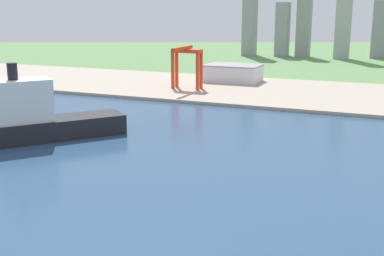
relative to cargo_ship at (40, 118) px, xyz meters
The scene contains 7 objects.
ground_plane 108.47m from the cargo_ship, ahead, with size 2400.00×2400.00×0.00m, color #5D8850.
water_bay 122.78m from the cargo_ship, 28.12° to the right, with size 840.00×360.00×0.15m, color #2D4C70.
industrial_pier 220.80m from the cargo_ship, 60.74° to the left, with size 840.00×140.00×2.50m, color #AA9C8B.
cargo_ship is the anchor object (origin of this frame).
port_crane_red 173.06m from the cargo_ship, 86.83° to the left, with size 24.64×36.55×35.20m.
warehouse_main 230.01m from the cargo_ship, 81.93° to the left, with size 49.16×33.81×15.33m.
distant_skyline 540.38m from the cargo_ship, 77.21° to the left, with size 284.91×68.17×156.47m.
Camera 1 is at (65.35, 92.38, 68.61)m, focal length 46.60 mm.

